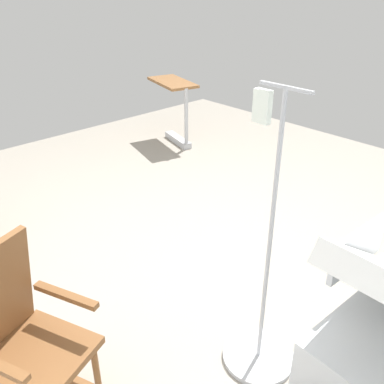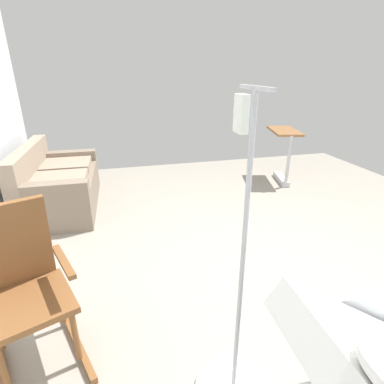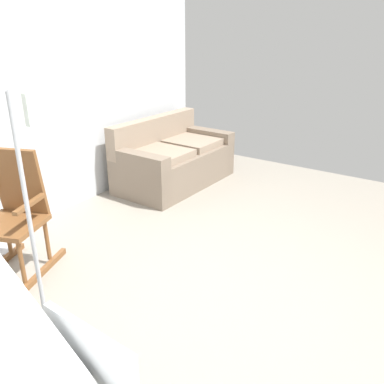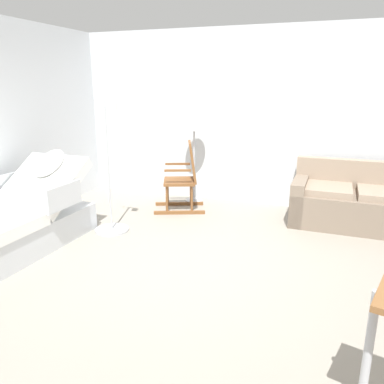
# 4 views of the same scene
# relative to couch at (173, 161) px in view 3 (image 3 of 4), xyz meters

# --- Properties ---
(ground_plane) EXTENTS (6.64, 6.64, 0.00)m
(ground_plane) POSITION_rel_couch_xyz_m (-1.71, -2.01, -0.31)
(ground_plane) COLOR gray
(back_wall) EXTENTS (5.51, 0.10, 2.70)m
(back_wall) POSITION_rel_couch_xyz_m (-1.71, 0.59, 1.04)
(back_wall) COLOR silver
(back_wall) RESTS_ON ground
(couch) EXTENTS (1.61, 0.88, 0.85)m
(couch) POSITION_rel_couch_xyz_m (0.00, 0.00, 0.00)
(couch) COLOR #7D6C5C
(couch) RESTS_ON ground
(rocking_chair) EXTENTS (0.88, 0.72, 1.05)m
(rocking_chair) POSITION_rel_couch_xyz_m (-2.40, -0.16, 0.20)
(rocking_chair) COLOR brown
(rocking_chair) RESTS_ON ground
(iv_pole) EXTENTS (0.44, 0.44, 1.69)m
(iv_pole) POSITION_rel_couch_xyz_m (-2.97, -1.32, -0.06)
(iv_pole) COLOR #B2B5BA
(iv_pole) RESTS_ON ground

